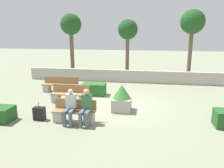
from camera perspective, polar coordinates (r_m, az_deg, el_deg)
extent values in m
plane|color=gray|center=(10.47, 1.97, -5.53)|extent=(60.00, 60.00, 0.00)
cube|color=#ADA89E|center=(15.00, 4.35, 2.03)|extent=(14.18, 0.30, 0.84)
cube|color=#937047|center=(8.57, -9.96, -7.09)|extent=(1.67, 0.44, 0.05)
cube|color=#937047|center=(8.71, -9.50, -5.15)|extent=(1.67, 0.04, 0.40)
cube|color=#ADA89E|center=(8.86, -13.64, -8.17)|extent=(0.36, 0.40, 0.41)
cube|color=#ADA89E|center=(8.48, -5.97, -8.86)|extent=(0.36, 0.40, 0.41)
cube|color=#937047|center=(12.89, -13.46, -0.17)|extent=(2.07, 0.44, 0.05)
cube|color=#937047|center=(13.05, -13.11, 1.04)|extent=(2.07, 0.04, 0.40)
cube|color=#ADA89E|center=(13.27, -16.63, -1.00)|extent=(0.36, 0.40, 0.41)
cube|color=#ADA89E|center=(12.66, -10.03, -1.33)|extent=(0.36, 0.40, 0.41)
cube|color=#937047|center=(10.88, -11.01, -2.61)|extent=(1.89, 0.44, 0.05)
cube|color=#937047|center=(11.04, -10.64, -1.14)|extent=(1.89, 0.04, 0.40)
cube|color=#ADA89E|center=(11.20, -14.39, -3.55)|extent=(0.36, 0.40, 0.41)
cube|color=#ADA89E|center=(10.72, -7.37, -4.00)|extent=(0.36, 0.40, 0.41)
cube|color=#515B70|center=(8.42, -11.74, -6.90)|extent=(0.14, 0.46, 0.13)
cube|color=#515B70|center=(8.35, -10.45, -7.01)|extent=(0.14, 0.46, 0.13)
cube|color=#515B70|center=(8.31, -12.36, -8.93)|extent=(0.11, 0.11, 0.59)
cube|color=#515B70|center=(8.23, -10.79, -9.09)|extent=(0.11, 0.11, 0.59)
cube|color=beige|center=(8.49, -10.65, -4.28)|extent=(0.38, 0.22, 0.54)
sphere|color=beige|center=(8.36, -10.80, -1.94)|extent=(0.19, 0.19, 0.19)
cube|color=#515B70|center=(8.22, -7.71, -7.23)|extent=(0.14, 0.46, 0.13)
cube|color=#515B70|center=(8.17, -6.35, -7.33)|extent=(0.14, 0.46, 0.13)
cube|color=#515B70|center=(8.11, -8.27, -9.32)|extent=(0.11, 0.11, 0.59)
cube|color=#515B70|center=(8.05, -6.61, -9.46)|extent=(0.11, 0.11, 0.59)
cube|color=#3D6B42|center=(8.30, -6.64, -4.54)|extent=(0.38, 0.22, 0.54)
sphere|color=tan|center=(8.17, -6.75, -2.04)|extent=(0.22, 0.22, 0.22)
cube|color=#286028|center=(12.07, -4.73, -1.35)|extent=(1.26, 0.72, 0.64)
cube|color=#ADA89E|center=(9.69, 2.53, -5.33)|extent=(0.82, 0.82, 0.58)
cone|color=#387533|center=(9.52, 2.57, -1.98)|extent=(0.83, 0.83, 0.60)
cube|color=black|center=(9.19, -18.45, -7.32)|extent=(0.45, 0.25, 0.53)
cylinder|color=#333338|center=(9.07, -18.62, -5.17)|extent=(0.02, 0.02, 0.20)
cylinder|color=brown|center=(17.39, -10.39, 7.89)|extent=(0.30, 0.30, 3.49)
sphere|color=#1E4C1E|center=(17.31, -10.71, 15.09)|extent=(1.59, 1.59, 1.59)
cylinder|color=brown|center=(16.13, 4.01, 7.03)|extent=(0.26, 0.26, 3.15)
sphere|color=#1E4C1E|center=(16.02, 4.13, 14.04)|extent=(1.42, 1.42, 1.42)
cylinder|color=brown|center=(16.33, 19.65, 7.14)|extent=(0.27, 0.27, 3.59)
sphere|color=#1E4C1E|center=(16.26, 20.31, 15.02)|extent=(1.64, 1.64, 1.64)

